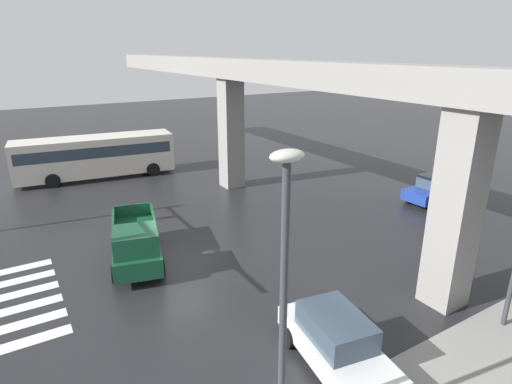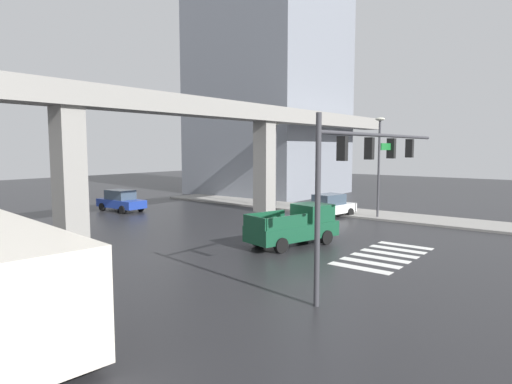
{
  "view_description": "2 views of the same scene",
  "coord_description": "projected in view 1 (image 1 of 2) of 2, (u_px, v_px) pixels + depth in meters",
  "views": [
    {
      "loc": [
        16.15,
        -5.92,
        8.9
      ],
      "look_at": [
        -0.09,
        3.97,
        2.43
      ],
      "focal_mm": 29.53,
      "sensor_mm": 36.0,
      "label": 1
    },
    {
      "loc": [
        -19.88,
        -14.34,
        5.11
      ],
      "look_at": [
        1.64,
        2.67,
        2.35
      ],
      "focal_mm": 30.96,
      "sensor_mm": 36.0,
      "label": 2
    }
  ],
  "objects": [
    {
      "name": "street_lamp_near_corner",
      "position": [
        284.0,
        283.0,
        8.23
      ],
      "size": [
        0.44,
        0.7,
        7.24
      ],
      "color": "#38383D",
      "rests_on": "ground"
    },
    {
      "name": "sedan_blue",
      "position": [
        436.0,
        188.0,
        25.64
      ],
      "size": [
        2.04,
        4.34,
        1.72
      ],
      "color": "#1E3899",
      "rests_on": "ground"
    },
    {
      "name": "pickup_truck",
      "position": [
        136.0,
        243.0,
        18.08
      ],
      "size": [
        5.41,
        3.08,
        2.08
      ],
      "color": "#14472D",
      "rests_on": "ground"
    },
    {
      "name": "crosswalk_stripes",
      "position": [
        20.0,
        301.0,
        15.68
      ],
      "size": [
        6.05,
        2.8,
        0.01
      ],
      "color": "silver",
      "rests_on": "ground"
    },
    {
      "name": "sedan_white",
      "position": [
        336.0,
        342.0,
        12.2
      ],
      "size": [
        4.53,
        2.48,
        1.72
      ],
      "color": "silver",
      "rests_on": "ground"
    },
    {
      "name": "city_bus",
      "position": [
        96.0,
        154.0,
        30.22
      ],
      "size": [
        3.71,
        11.01,
        2.99
      ],
      "color": "beige",
      "rests_on": "ground"
    },
    {
      "name": "ground_plane",
      "position": [
        181.0,
        259.0,
        18.84
      ],
      "size": [
        120.0,
        120.0,
        0.0
      ],
      "primitive_type": "plane",
      "color": "#232326"
    },
    {
      "name": "elevated_overpass",
      "position": [
        311.0,
        89.0,
        19.99
      ],
      "size": [
        57.49,
        1.86,
        8.38
      ],
      "color": "gray",
      "rests_on": "ground"
    }
  ]
}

